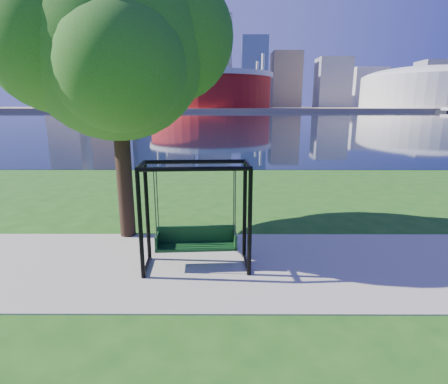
{
  "coord_description": "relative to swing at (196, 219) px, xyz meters",
  "views": [
    {
      "loc": [
        0.05,
        -8.05,
        3.67
      ],
      "look_at": [
        0.03,
        0.0,
        1.67
      ],
      "focal_mm": 28.0,
      "sensor_mm": 36.0,
      "label": 1
    }
  ],
  "objects": [
    {
      "name": "ground",
      "position": [
        0.6,
        0.57,
        -1.19
      ],
      "size": [
        900.0,
        900.0,
        0.0
      ],
      "primitive_type": "plane",
      "color": "#1E5114",
      "rests_on": "ground"
    },
    {
      "name": "stadium",
      "position": [
        -9.4,
        235.57,
        13.04
      ],
      "size": [
        83.0,
        83.0,
        32.0
      ],
      "color": "maroon",
      "rests_on": "far_bank"
    },
    {
      "name": "far_bank",
      "position": [
        0.6,
        306.57,
        -0.19
      ],
      "size": [
        900.0,
        228.0,
        2.0
      ],
      "primitive_type": "cube",
      "color": "#937F60",
      "rests_on": "ground"
    },
    {
      "name": "swing",
      "position": [
        0.0,
        0.0,
        0.0
      ],
      "size": [
        2.46,
        1.18,
        2.46
      ],
      "rotation": [
        0.0,
        0.0,
        0.06
      ],
      "color": "black",
      "rests_on": "ground"
    },
    {
      "name": "skyline",
      "position": [
        -3.67,
        319.96,
        34.7
      ],
      "size": [
        392.0,
        66.0,
        96.5
      ],
      "color": "gray",
      "rests_on": "far_bank"
    },
    {
      "name": "path",
      "position": [
        0.6,
        0.07,
        -1.17
      ],
      "size": [
        120.0,
        4.0,
        0.03
      ],
      "primitive_type": "cube",
      "color": "#9E937F",
      "rests_on": "ground"
    },
    {
      "name": "river",
      "position": [
        0.6,
        102.57,
        -1.18
      ],
      "size": [
        900.0,
        180.0,
        0.02
      ],
      "primitive_type": "cube",
      "color": "black",
      "rests_on": "ground"
    },
    {
      "name": "arena",
      "position": [
        135.6,
        235.57,
        14.69
      ],
      "size": [
        84.0,
        84.0,
        26.56
      ],
      "color": "beige",
      "rests_on": "far_bank"
    },
    {
      "name": "park_tree",
      "position": [
        -2.2,
        2.09,
        4.03
      ],
      "size": [
        6.05,
        5.46,
        7.51
      ],
      "color": "black",
      "rests_on": "ground"
    }
  ]
}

